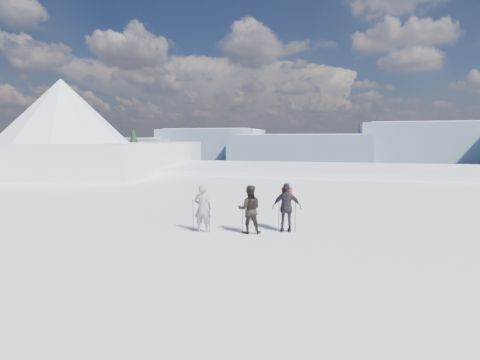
# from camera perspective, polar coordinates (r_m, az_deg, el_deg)

# --- Properties ---
(lake_basin) EXTENTS (820.00, 820.00, 71.62)m
(lake_basin) POSITION_cam_1_polar(r_m,az_deg,el_deg) (42.05, 11.24, -7.52)
(lake_basin) COLOR white
(lake_basin) RESTS_ON ground
(far_mountain_range) EXTENTS (770.00, 110.00, 53.00)m
(far_mountain_range) POSITION_cam_1_polar(r_m,az_deg,el_deg) (466.52, 17.83, 4.66)
(far_mountain_range) COLOR slate
(far_mountain_range) RESTS_ON ground
(near_ridge) EXTENTS (31.37, 35.68, 25.62)m
(near_ridge) POSITION_cam_1_polar(r_m,az_deg,el_deg) (49.80, -20.91, -2.13)
(near_ridge) COLOR white
(near_ridge) RESTS_ON ground
(skier_grey) EXTENTS (0.67, 0.47, 1.77)m
(skier_grey) POSITION_cam_1_polar(r_m,az_deg,el_deg) (13.91, -5.74, -4.31)
(skier_grey) COLOR gray
(skier_grey) RESTS_ON ground
(skier_dark) EXTENTS (0.99, 0.85, 1.77)m
(skier_dark) POSITION_cam_1_polar(r_m,az_deg,el_deg) (13.63, 1.44, -4.49)
(skier_dark) COLOR black
(skier_dark) RESTS_ON ground
(skier_pack) EXTENTS (1.13, 0.61, 1.82)m
(skier_pack) POSITION_cam_1_polar(r_m,az_deg,el_deg) (13.94, 7.13, -4.19)
(skier_pack) COLOR black
(skier_pack) RESTS_ON ground
(backpack) EXTENTS (0.42, 0.28, 0.49)m
(backpack) POSITION_cam_1_polar(r_m,az_deg,el_deg) (14.02, 7.16, 0.66)
(backpack) COLOR red
(backpack) RESTS_ON skier_pack
(ski_poles) EXTENTS (3.69, 0.85, 1.37)m
(ski_poles) POSITION_cam_1_polar(r_m,az_deg,el_deg) (13.75, 1.05, -5.51)
(ski_poles) COLOR black
(ski_poles) RESTS_ON ground
(skis_loose) EXTENTS (0.49, 1.70, 0.03)m
(skis_loose) POSITION_cam_1_polar(r_m,az_deg,el_deg) (16.63, 2.11, -5.58)
(skis_loose) COLOR black
(skis_loose) RESTS_ON ground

